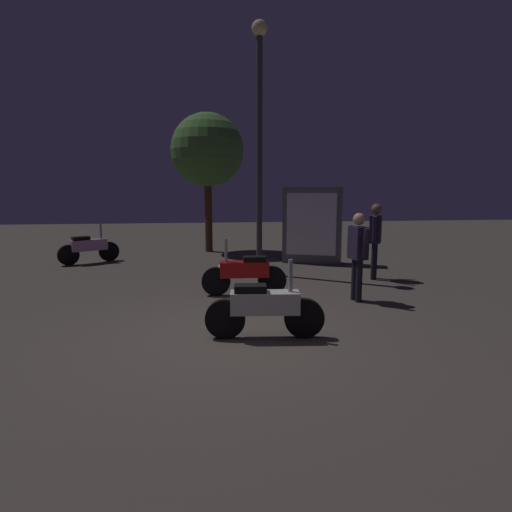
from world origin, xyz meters
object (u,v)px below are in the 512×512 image
at_px(person_bystander_far, 358,249).
at_px(motorcycle_white_foreground, 264,307).
at_px(motorcycle_pink_parked_left, 89,248).
at_px(motorcycle_red_parked_right, 244,273).
at_px(kiosk_billboard, 312,225).
at_px(streetlamp_near, 259,121).
at_px(person_rider_beside, 375,234).

bearing_deg(person_bystander_far, motorcycle_white_foreground, 31.84).
bearing_deg(motorcycle_white_foreground, motorcycle_pink_parked_left, 126.85).
relative_size(motorcycle_red_parked_right, kiosk_billboard, 0.79).
bearing_deg(motorcycle_red_parked_right, person_bystander_far, 161.63).
xyz_separation_m(motorcycle_pink_parked_left, streetlamp_near, (4.50, -2.06, 3.16)).
bearing_deg(person_rider_beside, motorcycle_red_parked_right, -132.31).
height_order(streetlamp_near, kiosk_billboard, streetlamp_near).
xyz_separation_m(person_rider_beside, person_bystander_far, (-1.08, -1.80, -0.06)).
bearing_deg(kiosk_billboard, person_rider_beside, 132.55).
xyz_separation_m(motorcycle_white_foreground, streetlamp_near, (0.51, 4.43, 3.16)).
xyz_separation_m(motorcycle_white_foreground, person_rider_beside, (3.05, 3.55, 0.59)).
height_order(motorcycle_white_foreground, motorcycle_pink_parked_left, same).
xyz_separation_m(motorcycle_pink_parked_left, person_bystander_far, (5.97, -4.76, 0.53)).
xyz_separation_m(motorcycle_red_parked_right, person_rider_beside, (3.09, 1.09, 0.59)).
distance_m(motorcycle_pink_parked_left, kiosk_billboard, 6.24).
height_order(motorcycle_white_foreground, motorcycle_red_parked_right, same).
xyz_separation_m(streetlamp_near, kiosk_billboard, (1.67, 1.39, -2.55)).
bearing_deg(kiosk_billboard, motorcycle_white_foreground, 91.03).
xyz_separation_m(motorcycle_pink_parked_left, motorcycle_red_parked_right, (3.95, -4.05, 0.00)).
relative_size(motorcycle_red_parked_right, person_bystander_far, 1.02).
xyz_separation_m(motorcycle_pink_parked_left, person_rider_beside, (7.05, -2.95, 0.59)).
distance_m(motorcycle_red_parked_right, person_rider_beside, 3.33).
xyz_separation_m(motorcycle_white_foreground, kiosk_billboard, (2.17, 5.82, 0.61)).
bearing_deg(streetlamp_near, motorcycle_pink_parked_left, 155.39).
bearing_deg(motorcycle_pink_parked_left, kiosk_billboard, -36.97).
relative_size(person_rider_beside, streetlamp_near, 0.30).
distance_m(person_rider_beside, streetlamp_near, 3.72).
bearing_deg(motorcycle_red_parked_right, person_rider_beside, -159.44).
bearing_deg(streetlamp_near, person_bystander_far, -61.53).
bearing_deg(kiosk_billboard, motorcycle_red_parked_right, 78.17).
bearing_deg(person_bystander_far, motorcycle_red_parked_right, -29.07).
bearing_deg(kiosk_billboard, person_bystander_far, 108.63).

